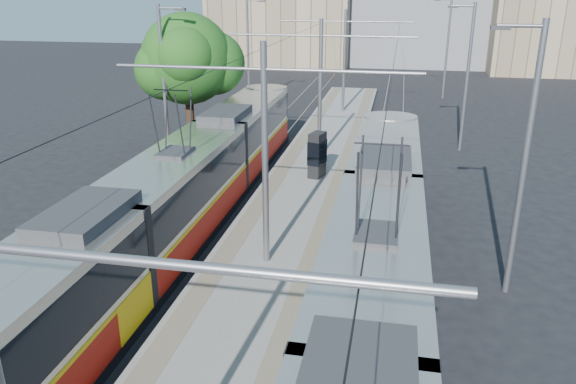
# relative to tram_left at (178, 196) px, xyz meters

# --- Properties ---
(platform) EXTENTS (4.00, 50.00, 0.30)m
(platform) POSITION_rel_tram_left_xyz_m (3.60, 7.41, -1.56)
(platform) COLOR gray
(platform) RESTS_ON ground
(tactile_strip_left) EXTENTS (0.70, 50.00, 0.01)m
(tactile_strip_left) POSITION_rel_tram_left_xyz_m (2.15, 7.41, -1.40)
(tactile_strip_left) COLOR gray
(tactile_strip_left) RESTS_ON platform
(tactile_strip_right) EXTENTS (0.70, 50.00, 0.01)m
(tactile_strip_right) POSITION_rel_tram_left_xyz_m (5.05, 7.41, -1.40)
(tactile_strip_right) COLOR gray
(tactile_strip_right) RESTS_ON platform
(rails) EXTENTS (8.71, 70.00, 0.03)m
(rails) POSITION_rel_tram_left_xyz_m (3.60, 7.41, -1.69)
(rails) COLOR gray
(rails) RESTS_ON ground
(tram_left) EXTENTS (2.43, 29.69, 5.50)m
(tram_left) POSITION_rel_tram_left_xyz_m (0.00, 0.00, 0.00)
(tram_left) COLOR black
(tram_left) RESTS_ON ground
(tram_right) EXTENTS (2.43, 27.96, 5.50)m
(tram_right) POSITION_rel_tram_left_xyz_m (7.20, -5.54, 0.15)
(tram_right) COLOR black
(tram_right) RESTS_ON ground
(catenary) EXTENTS (9.20, 70.00, 7.00)m
(catenary) POSITION_rel_tram_left_xyz_m (3.60, 4.57, 2.82)
(catenary) COLOR slate
(catenary) RESTS_ON platform
(street_lamps) EXTENTS (15.18, 38.22, 8.00)m
(street_lamps) POSITION_rel_tram_left_xyz_m (3.60, 11.41, 2.47)
(street_lamps) COLOR slate
(street_lamps) RESTS_ON ground
(shelter) EXTENTS (0.83, 1.09, 2.13)m
(shelter) POSITION_rel_tram_left_xyz_m (3.95, 7.30, -0.29)
(shelter) COLOR black
(shelter) RESTS_ON platform
(tree) EXTENTS (5.22, 4.82, 7.58)m
(tree) POSITION_rel_tram_left_xyz_m (-3.14, 10.73, 3.42)
(tree) COLOR #382314
(tree) RESTS_ON ground
(building_left) EXTENTS (16.32, 12.24, 12.32)m
(building_left) POSITION_rel_tram_left_xyz_m (-6.40, 50.41, 4.46)
(building_left) COLOR tan
(building_left) RESTS_ON ground
(building_right) EXTENTS (14.28, 10.20, 10.42)m
(building_right) POSITION_rel_tram_left_xyz_m (23.60, 48.41, 3.51)
(building_right) COLOR tan
(building_right) RESTS_ON ground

